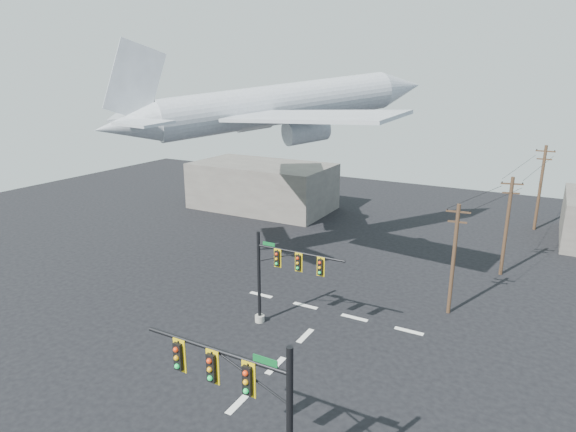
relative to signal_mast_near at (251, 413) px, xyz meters
The scene contains 10 objects.
ground 7.70m from the signal_mast_near, 129.75° to the left, with size 120.00×120.00×0.00m, color black.
lane_markings 11.83m from the signal_mast_near, 111.70° to the left, with size 14.00×21.20×0.01m.
signal_mast_near is the anchor object (origin of this frame).
signal_mast_far 14.47m from the signal_mast_near, 115.51° to the left, with size 6.70×0.75×6.78m.
utility_pole_a 21.35m from the signal_mast_near, 79.87° to the left, with size 1.67×0.31×8.35m.
utility_pole_b 31.36m from the signal_mast_near, 78.24° to the left, with size 1.77×0.50×8.81m.
utility_pole_c 47.54m from the signal_mast_near, 79.84° to the left, with size 1.98×0.33×9.70m.
power_lines 34.67m from the signal_mast_near, 79.11° to the left, with size 6.28×25.77×0.65m.
airliner 28.97m from the signal_mast_near, 117.13° to the left, with size 25.41×28.11×8.15m.
building_left 46.61m from the signal_mast_near, 121.10° to the left, with size 18.00×10.00×6.00m, color slate.
Camera 1 is at (12.91, -18.03, 16.83)m, focal length 30.00 mm.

